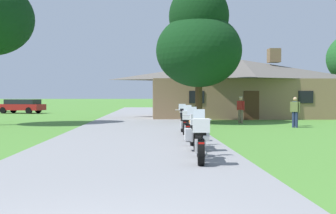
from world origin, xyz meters
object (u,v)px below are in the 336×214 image
motorcycle_orange_second_in_row (195,132)px  tree_by_lodge_front (199,41)px  bystander_red_shirt_near_lodge (241,108)px  bystander_olive_shirt_by_tree (295,111)px  motorcycle_yellow_farthest_in_row (184,121)px  bystander_blue_shirt_beside_signpost (295,110)px  parked_red_suv_far_left (21,106)px  motorcycle_silver_nearest_to_camera (200,140)px  motorcycle_silver_third_in_row (188,125)px

motorcycle_orange_second_in_row → tree_by_lodge_front: (1.63, 13.16, 4.59)m
bystander_red_shirt_near_lodge → bystander_olive_shirt_by_tree: bystander_red_shirt_near_lodge is taller
motorcycle_yellow_farthest_in_row → motorcycle_orange_second_in_row: bearing=-90.9°
bystander_blue_shirt_beside_signpost → parked_red_suv_far_left: bystander_blue_shirt_beside_signpost is taller
bystander_blue_shirt_beside_signpost → tree_by_lodge_front: (-5.22, 2.63, 4.26)m
motorcycle_silver_nearest_to_camera → bystander_olive_shirt_by_tree: bearing=65.8°
motorcycle_yellow_farthest_in_row → parked_red_suv_far_left: size_ratio=0.42×
motorcycle_orange_second_in_row → parked_red_suv_far_left: bearing=115.9°
motorcycle_silver_third_in_row → motorcycle_yellow_farthest_in_row: size_ratio=1.00×
bystander_red_shirt_near_lodge → tree_by_lodge_front: size_ratio=0.19×
motorcycle_yellow_farthest_in_row → bystander_olive_shirt_by_tree: 7.58m
bystander_blue_shirt_beside_signpost → tree_by_lodge_front: tree_by_lodge_front is taller
motorcycle_orange_second_in_row → motorcycle_yellow_farthest_in_row: (0.08, 5.44, 0.01)m
bystander_olive_shirt_by_tree → motorcycle_silver_third_in_row: bearing=-96.1°
bystander_red_shirt_near_lodge → bystander_olive_shirt_by_tree: 4.30m
motorcycle_yellow_farthest_in_row → bystander_red_shirt_near_lodge: size_ratio=1.23×
motorcycle_silver_nearest_to_camera → bystander_olive_shirt_by_tree: (6.62, 11.94, 0.31)m
bystander_red_shirt_near_lodge → parked_red_suv_far_left: size_ratio=0.34×
bystander_red_shirt_near_lodge → tree_by_lodge_front: tree_by_lodge_front is taller
tree_by_lodge_front → motorcycle_silver_third_in_row: bearing=-98.9°
motorcycle_silver_nearest_to_camera → bystander_red_shirt_near_lodge: bystander_red_shirt_near_lodge is taller
bystander_red_shirt_near_lodge → parked_red_suv_far_left: bearing=2.4°
motorcycle_yellow_farthest_in_row → tree_by_lodge_front: 9.11m
motorcycle_orange_second_in_row → bystander_olive_shirt_by_tree: 11.49m
bystander_olive_shirt_by_tree → tree_by_lodge_front: (-4.85, 3.68, 4.26)m
tree_by_lodge_front → parked_red_suv_far_left: (-15.95, 16.22, -4.42)m
motorcycle_silver_third_in_row → tree_by_lodge_front: 11.36m
motorcycle_silver_third_in_row → tree_by_lodge_front: (1.61, 10.28, 4.58)m
parked_red_suv_far_left → tree_by_lodge_front: bearing=-119.2°
motorcycle_silver_third_in_row → motorcycle_yellow_farthest_in_row: bearing=93.6°
motorcycle_yellow_farthest_in_row → bystander_olive_shirt_by_tree: bystander_olive_shirt_by_tree is taller
motorcycle_orange_second_in_row → bystander_red_shirt_near_lodge: (4.29, 13.18, 0.34)m
motorcycle_yellow_farthest_in_row → bystander_blue_shirt_beside_signpost: (6.77, 5.09, 0.31)m
motorcycle_orange_second_in_row → parked_red_suv_far_left: parked_red_suv_far_left is taller
motorcycle_yellow_farthest_in_row → tree_by_lodge_front: bearing=78.5°
bystander_red_shirt_near_lodge → bystander_olive_shirt_by_tree: (2.19, -3.70, -0.02)m
bystander_blue_shirt_beside_signpost → parked_red_suv_far_left: size_ratio=0.34×
motorcycle_yellow_farthest_in_row → bystander_blue_shirt_beside_signpost: bystander_blue_shirt_beside_signpost is taller
motorcycle_silver_third_in_row → bystander_red_shirt_near_lodge: 11.16m
motorcycle_silver_nearest_to_camera → bystander_olive_shirt_by_tree: bystander_olive_shirt_by_tree is taller
motorcycle_yellow_farthest_in_row → motorcycle_silver_third_in_row: bearing=-91.3°
motorcycle_silver_third_in_row → bystander_olive_shirt_by_tree: bearing=50.4°
motorcycle_silver_third_in_row → tree_by_lodge_front: size_ratio=0.24×
motorcycle_yellow_farthest_in_row → bystander_red_shirt_near_lodge: bystander_red_shirt_near_lodge is taller
motorcycle_orange_second_in_row → motorcycle_silver_third_in_row: size_ratio=1.00×
motorcycle_yellow_farthest_in_row → bystander_olive_shirt_by_tree: size_ratio=1.25×
bystander_blue_shirt_beside_signpost → bystander_olive_shirt_by_tree: size_ratio=1.00×
bystander_red_shirt_near_lodge → motorcycle_orange_second_in_row: bearing=115.4°
motorcycle_silver_third_in_row → bystander_olive_shirt_by_tree: bystander_olive_shirt_by_tree is taller
motorcycle_yellow_farthest_in_row → tree_by_lodge_front: (1.55, 7.72, 4.58)m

